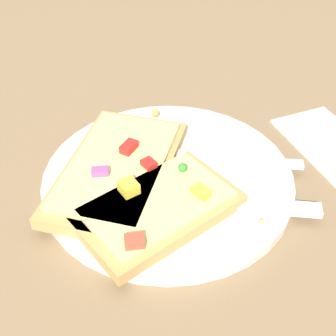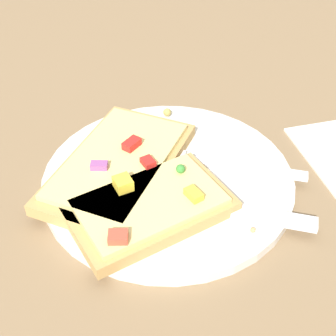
{
  "view_description": "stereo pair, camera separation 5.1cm",
  "coord_description": "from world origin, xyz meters",
  "px_view_note": "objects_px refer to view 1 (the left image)",
  "views": [
    {
      "loc": [
        0.35,
        -0.14,
        0.35
      ],
      "look_at": [
        0.0,
        0.0,
        0.02
      ],
      "focal_mm": 50.0,
      "sensor_mm": 36.0,
      "label": 1
    },
    {
      "loc": [
        0.37,
        -0.1,
        0.35
      ],
      "look_at": [
        0.0,
        0.0,
        0.02
      ],
      "focal_mm": 50.0,
      "sensor_mm": 36.0,
      "label": 2
    }
  ],
  "objects_px": {
    "knife": "(226,203)",
    "napkin": "(330,143)",
    "fork": "(194,159)",
    "plate": "(168,179)",
    "pizza_slice_main": "(118,169)",
    "pizza_slice_corner": "(158,208)"
  },
  "relations": [
    {
      "from": "knife",
      "to": "napkin",
      "type": "distance_m",
      "value": 0.18
    },
    {
      "from": "fork",
      "to": "knife",
      "type": "xyz_separation_m",
      "value": [
        0.08,
        0.0,
        0.0
      ]
    },
    {
      "from": "napkin",
      "to": "plate",
      "type": "bearing_deg",
      "value": -93.13
    },
    {
      "from": "knife",
      "to": "napkin",
      "type": "xyz_separation_m",
      "value": [
        -0.05,
        0.17,
        -0.01
      ]
    },
    {
      "from": "pizza_slice_main",
      "to": "pizza_slice_corner",
      "type": "bearing_deg",
      "value": 51.85
    },
    {
      "from": "plate",
      "to": "knife",
      "type": "xyz_separation_m",
      "value": [
        0.07,
        0.04,
        0.01
      ]
    },
    {
      "from": "fork",
      "to": "pizza_slice_main",
      "type": "height_order",
      "value": "pizza_slice_main"
    },
    {
      "from": "knife",
      "to": "napkin",
      "type": "relative_size",
      "value": 1.48
    },
    {
      "from": "fork",
      "to": "pizza_slice_main",
      "type": "distance_m",
      "value": 0.09
    },
    {
      "from": "plate",
      "to": "knife",
      "type": "distance_m",
      "value": 0.08
    },
    {
      "from": "pizza_slice_main",
      "to": "fork",
      "type": "bearing_deg",
      "value": 122.44
    },
    {
      "from": "pizza_slice_corner",
      "to": "napkin",
      "type": "height_order",
      "value": "pizza_slice_corner"
    },
    {
      "from": "fork",
      "to": "knife",
      "type": "relative_size",
      "value": 0.98
    },
    {
      "from": "plate",
      "to": "napkin",
      "type": "bearing_deg",
      "value": 86.87
    },
    {
      "from": "plate",
      "to": "pizza_slice_corner",
      "type": "height_order",
      "value": "pizza_slice_corner"
    },
    {
      "from": "knife",
      "to": "pizza_slice_corner",
      "type": "bearing_deg",
      "value": 17.92
    },
    {
      "from": "knife",
      "to": "pizza_slice_main",
      "type": "xyz_separation_m",
      "value": [
        -0.08,
        -0.09,
        0.01
      ]
    },
    {
      "from": "fork",
      "to": "pizza_slice_main",
      "type": "xyz_separation_m",
      "value": [
        -0.01,
        -0.09,
        0.01
      ]
    },
    {
      "from": "plate",
      "to": "knife",
      "type": "relative_size",
      "value": 1.33
    },
    {
      "from": "pizza_slice_main",
      "to": "pizza_slice_corner",
      "type": "xyz_separation_m",
      "value": [
        0.07,
        0.02,
        -0.0
      ]
    },
    {
      "from": "pizza_slice_main",
      "to": "pizza_slice_corner",
      "type": "relative_size",
      "value": 1.23
    },
    {
      "from": "pizza_slice_main",
      "to": "napkin",
      "type": "distance_m",
      "value": 0.26
    }
  ]
}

